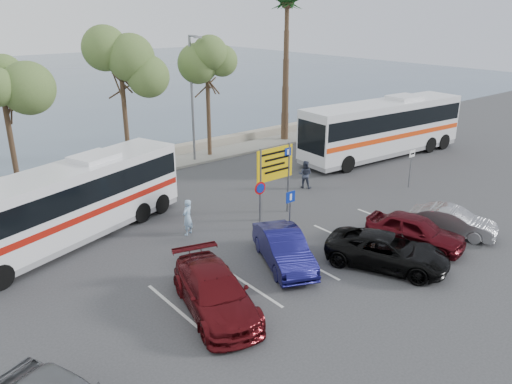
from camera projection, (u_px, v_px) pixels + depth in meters
ground at (305, 243)px, 21.86m from camera, size 120.00×120.00×0.00m
kerb_strip at (152, 168)px, 32.02m from camera, size 44.00×2.40×0.15m
seawall at (137, 157)px, 33.39m from camera, size 48.00×0.80×0.60m
tree_left at (1, 86)px, 25.22m from camera, size 3.20×3.20×7.20m
tree_mid at (120, 64)px, 28.85m from camera, size 3.20×3.20×8.00m
tree_right at (207, 66)px, 32.57m from camera, size 3.20×3.20×7.40m
palm_tree at (287, 6)px, 35.44m from camera, size 4.80×4.80×11.20m
street_lamp_right at (192, 93)px, 31.88m from camera, size 0.45×1.15×8.01m
direction_sign at (275, 169)px, 23.94m from camera, size 2.20×0.12×3.60m
sign_no_stop at (260, 198)px, 22.70m from camera, size 0.60×0.08×2.35m
sign_parking at (290, 208)px, 21.81m from camera, size 0.50×0.07×2.25m
sign_taxi at (411, 163)px, 28.26m from camera, size 0.50×0.07×2.20m
lane_markings at (302, 259)px, 20.46m from camera, size 12.02×4.20×0.01m
coach_bus_left at (67, 207)px, 21.49m from camera, size 11.62×5.99×3.57m
coach_bus_right at (383, 130)px, 34.08m from camera, size 13.13×3.74×4.04m
car_blue at (284, 248)px, 19.85m from camera, size 3.08×4.51×1.41m
car_maroon at (215, 292)px, 16.76m from camera, size 3.28×5.30×1.43m
car_red at (415, 231)px, 21.39m from camera, size 2.67×4.48×1.43m
suv_black at (387, 251)px, 19.73m from camera, size 4.01×5.26×1.33m
car_silver_b at (452, 221)px, 22.59m from camera, size 2.47×3.99×1.24m
pedestrian_near at (187, 217)px, 22.47m from camera, size 0.72×0.62×1.68m
pedestrian_far at (305, 174)px, 28.38m from camera, size 0.94×0.99×1.60m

